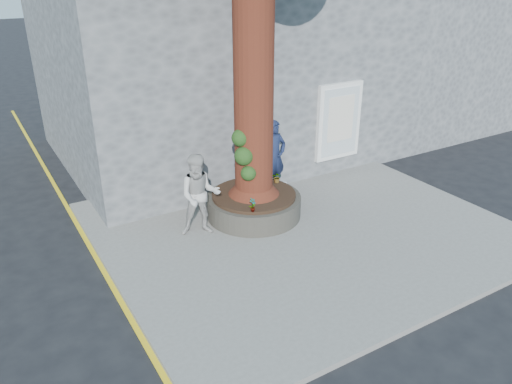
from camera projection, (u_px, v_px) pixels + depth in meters
ground at (270, 266)px, 10.48m from camera, size 120.00×120.00×0.00m
pavement at (300, 227)px, 11.93m from camera, size 9.00×8.00×0.12m
yellow_line at (112, 286)px, 9.83m from camera, size 0.10×30.00×0.01m
stone_shop at (217, 54)px, 15.94m from camera, size 10.30×8.30×6.30m
neighbour_shop at (397, 41)px, 19.75m from camera, size 6.00×8.00×6.00m
planter at (254, 204)px, 12.24m from camera, size 2.30×2.30×0.60m
man at (274, 157)px, 13.21m from camera, size 0.80×0.58×2.02m
woman at (200, 195)px, 11.15m from camera, size 1.14×1.03×1.91m
shopping_bag at (283, 187)px, 13.55m from camera, size 0.23×0.18×0.28m
plant_a at (253, 205)px, 11.13m from camera, size 0.21×0.19×0.34m
plant_b at (265, 169)px, 13.10m from camera, size 0.26×0.27×0.35m
plant_c at (265, 168)px, 13.10m from camera, size 0.28×0.28×0.36m
plant_d at (277, 177)px, 12.66m from camera, size 0.33×0.33×0.27m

